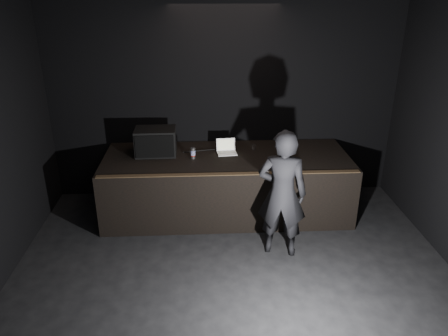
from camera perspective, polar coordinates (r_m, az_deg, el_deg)
name	(u,v)px	position (r m, az deg, el deg)	size (l,w,h in m)	color
ground	(240,326)	(5.32, 2.14, -19.88)	(7.00, 7.00, 0.00)	black
room_walls	(243,163)	(4.21, 2.55, 0.64)	(6.10, 7.10, 3.52)	black
stage_riser	(227,184)	(7.31, 0.34, -2.12)	(4.00, 1.50, 1.00)	black
riser_lip	(229,174)	(6.46, 0.72, -0.77)	(3.92, 0.10, 0.01)	brown
stage_monitor	(156,142)	(7.22, -8.92, 3.42)	(0.66, 0.49, 0.44)	black
cable	(207,150)	(7.37, -2.20, 2.36)	(0.02, 0.02, 0.83)	black
laptop	(226,149)	(7.26, 0.33, 2.46)	(0.34, 0.31, 0.22)	white
beer_can	(193,153)	(7.02, -4.07, 1.94)	(0.08, 0.08, 0.18)	silver
plastic_cup	(254,147)	(7.38, 3.94, 2.73)	(0.08, 0.08, 0.10)	white
wii_remote	(265,171)	(6.56, 5.39, -0.41)	(0.03, 0.14, 0.03)	white
person	(282,194)	(6.08, 7.58, -3.37)	(0.68, 0.45, 1.86)	black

